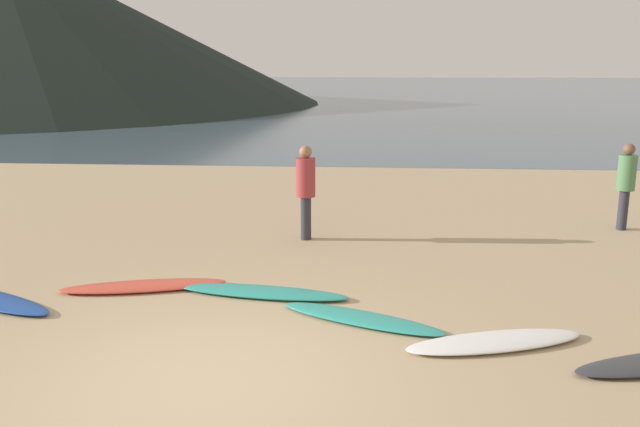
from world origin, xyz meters
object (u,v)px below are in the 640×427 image
at_px(surfboard_3, 262,292).
at_px(person_1, 306,185).
at_px(surfboard_2, 144,286).
at_px(surfboard_5, 495,342).
at_px(person_2, 626,179).
at_px(surfboard_4, 362,318).

height_order(surfboard_3, person_1, person_1).
distance_m(surfboard_2, surfboard_3, 1.62).
relative_size(surfboard_5, person_2, 1.29).
distance_m(surfboard_3, person_2, 7.16).
relative_size(surfboard_2, surfboard_3, 0.96).
height_order(surfboard_3, surfboard_4, surfboard_3).
bearing_deg(surfboard_3, person_2, 40.97).
relative_size(surfboard_4, person_1, 1.27).
bearing_deg(surfboard_4, person_2, 69.11).
xyz_separation_m(surfboard_3, surfboard_5, (2.74, -1.37, -0.00)).
relative_size(surfboard_4, person_2, 1.31).
bearing_deg(surfboard_5, person_1, 103.03).
bearing_deg(surfboard_2, surfboard_3, -18.30).
bearing_deg(person_2, person_1, -152.45).
relative_size(surfboard_3, surfboard_5, 1.14).
relative_size(surfboard_5, person_1, 1.25).
bearing_deg(surfboard_5, surfboard_2, 144.03).
distance_m(surfboard_5, person_2, 6.22).
relative_size(surfboard_3, surfboard_4, 1.12).
xyz_separation_m(surfboard_2, person_1, (1.93, 2.70, 0.90)).
xyz_separation_m(person_1, person_2, (5.63, 1.09, -0.03)).
distance_m(person_1, person_2, 5.74).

